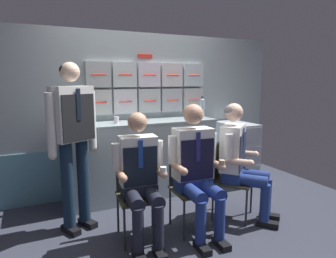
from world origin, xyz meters
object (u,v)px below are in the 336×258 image
(service_trolley, at_px, (236,151))
(crew_member_standing, at_px, (73,132))
(crew_member_center, at_px, (196,164))
(folding_chair_right, at_px, (225,172))
(crew_member_left, at_px, (140,174))
(folding_chair_left, at_px, (137,185))
(espresso_cup_small, at_px, (73,120))
(folding_chair_center, at_px, (189,179))
(water_bottle_tall, at_px, (87,114))
(crew_member_right, at_px, (240,156))

(service_trolley, height_order, crew_member_standing, crew_member_standing)
(crew_member_center, xyz_separation_m, folding_chair_right, (0.49, 0.19, -0.21))
(crew_member_left, bearing_deg, folding_chair_left, 83.58)
(espresso_cup_small, bearing_deg, folding_chair_center, -49.88)
(water_bottle_tall, bearing_deg, espresso_cup_small, 148.06)
(crew_member_left, bearing_deg, crew_member_center, -6.42)
(folding_chair_left, relative_size, water_bottle_tall, 3.22)
(folding_chair_left, relative_size, folding_chair_center, 1.00)
(folding_chair_center, xyz_separation_m, water_bottle_tall, (-0.83, 1.07, 0.62))
(service_trolley, relative_size, crew_member_left, 0.73)
(crew_member_center, relative_size, crew_member_right, 1.01)
(folding_chair_center, distance_m, crew_member_right, 0.62)
(crew_member_standing, bearing_deg, service_trolley, 11.25)
(crew_member_center, distance_m, espresso_cup_small, 1.67)
(crew_member_center, bearing_deg, crew_member_standing, 151.53)
(folding_chair_center, xyz_separation_m, crew_member_right, (0.58, -0.08, 0.20))
(crew_member_right, bearing_deg, service_trolley, 53.48)
(folding_chair_left, xyz_separation_m, crew_member_center, (0.54, -0.22, 0.21))
(espresso_cup_small, bearing_deg, service_trolley, -6.56)
(folding_chair_center, height_order, crew_member_right, crew_member_right)
(folding_chair_center, relative_size, water_bottle_tall, 3.22)
(espresso_cup_small, bearing_deg, water_bottle_tall, -31.94)
(folding_chair_center, distance_m, espresso_cup_small, 1.61)
(folding_chair_right, bearing_deg, service_trolley, 46.15)
(crew_member_left, xyz_separation_m, water_bottle_tall, (-0.26, 1.16, 0.45))
(crew_member_right, height_order, crew_member_standing, crew_member_standing)
(crew_member_left, height_order, crew_member_standing, crew_member_standing)
(folding_chair_left, relative_size, crew_member_standing, 0.49)
(service_trolley, height_order, crew_member_right, crew_member_right)
(crew_member_left, xyz_separation_m, espresso_cup_small, (-0.41, 1.26, 0.37))
(crew_member_standing, distance_m, water_bottle_tall, 0.70)
(crew_member_left, xyz_separation_m, folding_chair_center, (0.57, 0.09, -0.17))
(crew_member_right, distance_m, water_bottle_tall, 1.86)
(crew_member_left, distance_m, crew_member_center, 0.56)
(water_bottle_tall, bearing_deg, folding_chair_center, -52.27)
(service_trolley, bearing_deg, folding_chair_left, -155.89)
(crew_member_left, height_order, folding_chair_right, crew_member_left)
(espresso_cup_small, bearing_deg, crew_member_standing, -97.76)
(folding_chair_center, relative_size, espresso_cup_small, 10.74)
(folding_chair_center, bearing_deg, folding_chair_left, 173.06)
(crew_member_standing, xyz_separation_m, espresso_cup_small, (0.10, 0.74, 0.03))
(folding_chair_left, xyz_separation_m, espresso_cup_small, (-0.43, 1.10, 0.53))
(service_trolley, bearing_deg, crew_member_center, -141.33)
(folding_chair_center, distance_m, water_bottle_tall, 1.48)
(crew_member_left, bearing_deg, folding_chair_right, 6.87)
(folding_chair_left, relative_size, crew_member_right, 0.65)
(crew_member_center, xyz_separation_m, crew_member_right, (0.59, 0.07, -0.01))
(service_trolley, distance_m, folding_chair_left, 2.04)
(service_trolley, relative_size, crew_member_center, 0.69)
(crew_member_left, relative_size, water_bottle_tall, 4.79)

